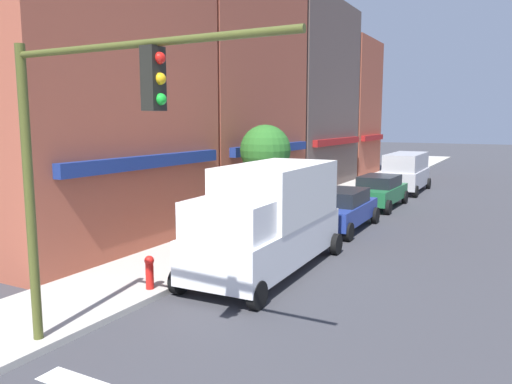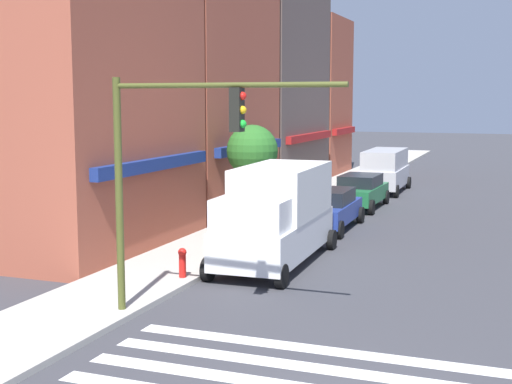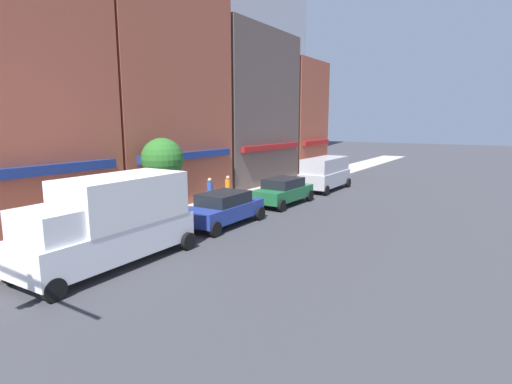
{
  "view_description": "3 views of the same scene",
  "coord_description": "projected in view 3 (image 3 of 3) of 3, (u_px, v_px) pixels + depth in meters",
  "views": [
    {
      "loc": [
        -1.85,
        -1.56,
        4.27
      ],
      "look_at": [
        12.17,
        6.0,
        2.0
      ],
      "focal_mm": 35.0,
      "sensor_mm": 36.0,
      "label": 1
    },
    {
      "loc": [
        -10.17,
        -2.41,
        5.14
      ],
      "look_at": [
        12.17,
        6.0,
        2.0
      ],
      "focal_mm": 50.0,
      "sensor_mm": 36.0,
      "label": 2
    },
    {
      "loc": [
        2.13,
        -6.64,
        4.87
      ],
      "look_at": [
        19.69,
        4.7,
        1.2
      ],
      "focal_mm": 28.0,
      "sensor_mm": 36.0,
      "label": 3
    }
  ],
  "objects": [
    {
      "name": "storefront_row",
      "position": [
        190.0,
        104.0,
        26.1
      ],
      "size": [
        33.29,
        5.3,
        13.22
      ],
      "color": "#9E4C38",
      "rests_on": "ground_plane"
    },
    {
      "name": "pedestrian_white_shirt",
      "position": [
        159.0,
        208.0,
        17.93
      ],
      "size": [
        0.32,
        0.32,
        1.77
      ],
      "rotation": [
        0.0,
        0.0,
        3.64
      ],
      "color": "#23232D",
      "rests_on": "sidewalk_left"
    },
    {
      "name": "box_truck_white",
      "position": [
        111.0,
        220.0,
        13.6
      ],
      "size": [
        6.26,
        2.42,
        3.04
      ],
      "rotation": [
        0.0,
        0.0,
        0.03
      ],
      "color": "white",
      "rests_on": "ground_plane"
    },
    {
      "name": "van_silver",
      "position": [
        325.0,
        172.0,
        28.83
      ],
      "size": [
        5.03,
        2.22,
        2.34
      ],
      "rotation": [
        0.0,
        0.0,
        0.01
      ],
      "color": "#B7B7BC",
      "rests_on": "ground_plane"
    },
    {
      "name": "pedestrian_orange_vest",
      "position": [
        228.0,
        191.0,
        22.38
      ],
      "size": [
        0.32,
        0.32,
        1.77
      ],
      "rotation": [
        0.0,
        0.0,
        1.22
      ],
      "color": "#23232D",
      "rests_on": "sidewalk_left"
    },
    {
      "name": "sedan_green",
      "position": [
        283.0,
        191.0,
        23.76
      ],
      "size": [
        4.44,
        2.02,
        1.59
      ],
      "rotation": [
        0.0,
        0.0,
        -0.02
      ],
      "color": "#1E6638",
      "rests_on": "ground_plane"
    },
    {
      "name": "sedan_blue",
      "position": [
        224.0,
        208.0,
        18.95
      ],
      "size": [
        4.43,
        2.02,
        1.59
      ],
      "rotation": [
        0.0,
        0.0,
        0.01
      ],
      "color": "navy",
      "rests_on": "ground_plane"
    },
    {
      "name": "pedestrian_blue_shirt",
      "position": [
        210.0,
        193.0,
        21.54
      ],
      "size": [
        0.32,
        0.32,
        1.77
      ],
      "rotation": [
        0.0,
        0.0,
        3.52
      ],
      "color": "#23232D",
      "rests_on": "sidewalk_left"
    },
    {
      "name": "street_tree",
      "position": [
        162.0,
        160.0,
        19.12
      ],
      "size": [
        2.02,
        2.02,
        3.99
      ],
      "color": "brown",
      "rests_on": "sidewalk_left"
    }
  ]
}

